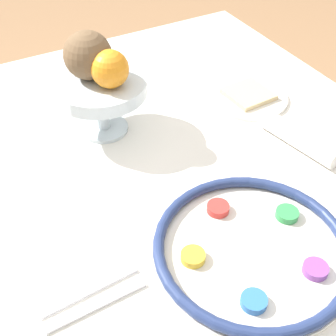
# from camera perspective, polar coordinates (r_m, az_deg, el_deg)

# --- Properties ---
(dining_table) EXTENTS (1.28, 1.05, 0.74)m
(dining_table) POSITION_cam_1_polar(r_m,az_deg,el_deg) (1.24, 1.71, -13.69)
(dining_table) COLOR white
(dining_table) RESTS_ON ground_plane
(seder_plate) EXTENTS (0.34, 0.34, 0.03)m
(seder_plate) POSITION_cam_1_polar(r_m,az_deg,el_deg) (0.82, 10.34, -9.57)
(seder_plate) COLOR silver
(seder_plate) RESTS_ON dining_table
(fruit_stand) EXTENTS (0.21, 0.21, 0.13)m
(fruit_stand) POSITION_cam_1_polar(r_m,az_deg,el_deg) (1.03, -8.27, 9.34)
(fruit_stand) COLOR silver
(fruit_stand) RESTS_ON dining_table
(orange_fruit) EXTENTS (0.08, 0.08, 0.08)m
(orange_fruit) POSITION_cam_1_polar(r_m,az_deg,el_deg) (0.97, -7.11, 11.89)
(orange_fruit) COLOR orange
(orange_fruit) RESTS_ON fruit_stand
(coconut) EXTENTS (0.10, 0.10, 0.10)m
(coconut) POSITION_cam_1_polar(r_m,az_deg,el_deg) (1.00, -9.75, 13.40)
(coconut) COLOR brown
(coconut) RESTS_ON fruit_stand
(bread_plate) EXTENTS (0.20, 0.20, 0.02)m
(bread_plate) POSITION_cam_1_polar(r_m,az_deg,el_deg) (1.19, 9.73, 8.60)
(bread_plate) COLOR silver
(bread_plate) RESTS_ON dining_table
(napkin_roll) EXTENTS (0.20, 0.08, 0.04)m
(napkin_roll) POSITION_cam_1_polar(r_m,az_deg,el_deg) (1.05, 15.69, 3.48)
(napkin_roll) COLOR white
(napkin_roll) RESTS_ON dining_table
(cup_near) EXTENTS (0.08, 0.08, 0.08)m
(cup_near) POSITION_cam_1_polar(r_m,az_deg,el_deg) (1.20, -11.98, 10.44)
(cup_near) COLOR silver
(cup_near) RESTS_ON dining_table
(fork_left) EXTENTS (0.03, 0.17, 0.01)m
(fork_left) POSITION_cam_1_polar(r_m,az_deg,el_deg) (0.77, -8.79, -16.08)
(fork_left) COLOR silver
(fork_left) RESTS_ON dining_table
(fork_right) EXTENTS (0.03, 0.17, 0.01)m
(fork_right) POSITION_cam_1_polar(r_m,az_deg,el_deg) (0.79, -9.64, -14.42)
(fork_right) COLOR silver
(fork_right) RESTS_ON dining_table
(spoon) EXTENTS (0.15, 0.05, 0.01)m
(spoon) POSITION_cam_1_polar(r_m,az_deg,el_deg) (1.08, 17.62, 2.94)
(spoon) COLOR silver
(spoon) RESTS_ON dining_table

